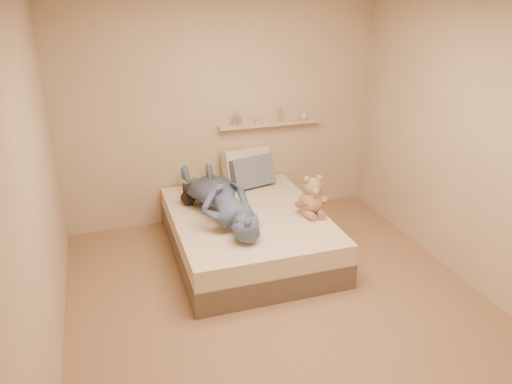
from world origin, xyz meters
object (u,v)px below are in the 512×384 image
object	(u,v)px
dark_plush	(188,195)
pillow_grey	(252,172)
pillow_cream	(246,166)
wall_shelf	(270,124)
bed	(248,233)
person	(219,198)
game_console	(253,226)
teddy_bear	(312,198)

from	to	relation	value
dark_plush	pillow_grey	distance (m)	0.85
pillow_cream	pillow_grey	size ratio (longest dim) A/B	1.10
wall_shelf	bed	bearing A→B (deg)	-121.18
bed	person	distance (m)	0.49
dark_plush	pillow_cream	xyz separation A→B (m)	(0.77, 0.43, 0.09)
dark_plush	wall_shelf	size ratio (longest dim) A/B	0.20
game_console	teddy_bear	size ratio (longest dim) A/B	0.44
person	teddy_bear	bearing A→B (deg)	156.76
game_console	person	xyz separation A→B (m)	(-0.15, 0.62, 0.03)
pillow_cream	pillow_grey	world-z (taller)	pillow_cream
game_console	dark_plush	size ratio (longest dim) A/B	0.75
bed	pillow_grey	distance (m)	0.84
bed	person	size ratio (longest dim) A/B	1.24
dark_plush	person	xyz separation A→B (m)	(0.25, -0.33, 0.08)
bed	pillow_grey	bearing A→B (deg)	68.94
teddy_bear	pillow_grey	bearing A→B (deg)	111.11
bed	dark_plush	size ratio (longest dim) A/B	7.77
game_console	pillow_grey	world-z (taller)	pillow_grey
dark_plush	person	distance (m)	0.43
pillow_cream	game_console	bearing A→B (deg)	-104.54
dark_plush	person	size ratio (longest dim) A/B	0.16
teddy_bear	wall_shelf	xyz separation A→B (m)	(-0.06, 1.11, 0.48)
teddy_bear	pillow_grey	xyz separation A→B (m)	(-0.35, 0.90, -0.00)
pillow_cream	wall_shelf	distance (m)	0.55
wall_shelf	teddy_bear	bearing A→B (deg)	-86.84
teddy_bear	pillow_grey	world-z (taller)	teddy_bear
dark_plush	wall_shelf	bearing A→B (deg)	25.41
teddy_bear	dark_plush	size ratio (longest dim) A/B	1.71
pillow_cream	wall_shelf	bearing A→B (deg)	14.40
dark_plush	pillow_grey	size ratio (longest dim) A/B	0.49
pillow_grey	person	world-z (taller)	person
pillow_cream	dark_plush	bearing A→B (deg)	-150.64
bed	pillow_grey	world-z (taller)	pillow_grey
teddy_bear	dark_plush	distance (m)	1.29
pillow_cream	bed	bearing A→B (deg)	-106.28
pillow_cream	person	xyz separation A→B (m)	(-0.51, -0.77, -0.02)
pillow_cream	teddy_bear	bearing A→B (deg)	-70.38
person	bed	bearing A→B (deg)	160.43
teddy_bear	pillow_cream	xyz separation A→B (m)	(-0.37, 1.04, 0.03)
pillow_cream	person	bearing A→B (deg)	-123.84
game_console	teddy_bear	xyz separation A→B (m)	(0.73, 0.35, 0.02)
teddy_bear	pillow_cream	bearing A→B (deg)	109.62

